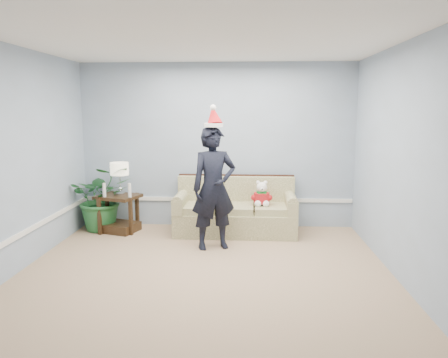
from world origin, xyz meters
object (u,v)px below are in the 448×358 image
object	(u,v)px
sofa	(236,213)
table_lamp	(120,170)
houseplant	(102,198)
teddy_bear	(262,196)
side_table	(119,217)
man	(214,188)

from	to	relation	value
sofa	table_lamp	xyz separation A→B (m)	(-1.85, -0.00, 0.67)
houseplant	table_lamp	bearing A→B (deg)	-6.95
table_lamp	teddy_bear	size ratio (longest dim) A/B	1.30
sofa	side_table	bearing A→B (deg)	-177.46
sofa	teddy_bear	size ratio (longest dim) A/B	4.81
sofa	houseplant	world-z (taller)	houseplant
side_table	teddy_bear	world-z (taller)	teddy_bear
man	teddy_bear	xyz separation A→B (m)	(0.69, 0.71, -0.25)
table_lamp	sofa	bearing A→B (deg)	0.15
sofa	table_lamp	world-z (taller)	table_lamp
sofa	houseplant	bearing A→B (deg)	179.72
sofa	teddy_bear	distance (m)	0.51
man	teddy_bear	distance (m)	1.02
table_lamp	man	world-z (taller)	man
houseplant	teddy_bear	xyz separation A→B (m)	(2.57, -0.14, 0.08)
side_table	man	xyz separation A→B (m)	(1.59, -0.75, 0.63)
side_table	table_lamp	bearing A→B (deg)	69.48
side_table	table_lamp	distance (m)	0.76
sofa	side_table	world-z (taller)	sofa
table_lamp	teddy_bear	bearing A→B (deg)	-2.53
man	teddy_bear	size ratio (longest dim) A/B	4.35
sofa	side_table	distance (m)	1.88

